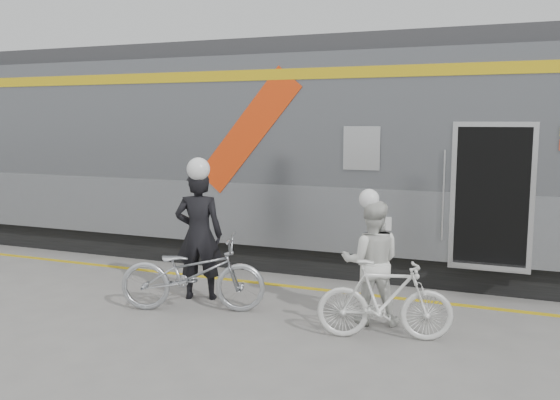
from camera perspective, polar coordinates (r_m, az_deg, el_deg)
The scene contains 9 objects.
ground at distance 7.95m, azimuth -5.55°, elevation -12.19°, with size 90.00×90.00×0.00m, color slate.
train at distance 11.13m, azimuth 8.75°, elevation 4.32°, with size 24.00×3.17×4.10m.
safety_strip at distance 9.82m, azimuth 0.24°, elevation -8.22°, with size 24.00×0.12×0.01m, color gold.
man at distance 9.02m, azimuth -7.81°, elevation -3.34°, with size 0.72×0.47×1.97m, color black.
bicycle_left at distance 8.55m, azimuth -8.40°, elevation -7.00°, with size 0.72×2.06×1.08m, color #A7A9AF.
woman at distance 8.00m, azimuth 8.79°, elevation -5.92°, with size 0.80×0.63×1.66m, color silver.
bicycle_right at distance 7.51m, azimuth 10.05°, elevation -9.45°, with size 0.47×1.67×1.00m, color silver.
helmet_man at distance 8.87m, azimuth -7.95°, elevation 4.00°, with size 0.34×0.34×0.34m, color white.
helmet_woman at distance 7.83m, azimuth 8.93°, elevation 0.92°, with size 0.26×0.26×0.26m, color white.
Camera 1 is at (3.44, -6.64, 2.72)m, focal length 38.00 mm.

